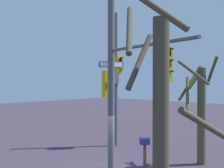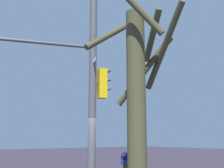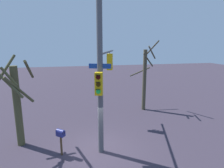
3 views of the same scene
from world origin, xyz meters
TOP-DOWN VIEW (x-y plane):
  - ground_plane at (0.00, 0.00)m, footprint 80.00×80.00m
  - main_signal_pole_assembly at (0.08, 0.40)m, footprint 4.94×5.62m
  - mailbox at (-1.99, -0.02)m, footprint 0.49×0.47m
  - bare_tree_behind_pole at (-4.26, 1.48)m, footprint 1.90×1.79m
  - bare_tree_across_street at (4.80, 5.60)m, footprint 1.95×1.94m

SIDE VIEW (x-z plane):
  - ground_plane at x=0.00m, z-range 0.00..0.00m
  - mailbox at x=-1.99m, z-range 0.40..1.81m
  - bare_tree_behind_pole at x=-4.26m, z-range 0.04..5.12m
  - bare_tree_across_street at x=4.80m, z-range -0.12..5.81m
  - main_signal_pole_assembly at x=0.08m, z-range 0.23..9.20m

